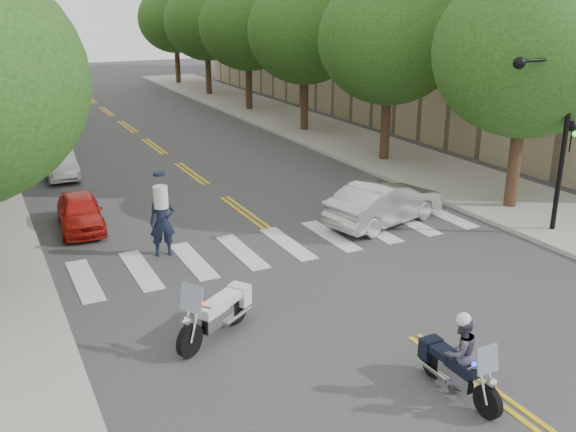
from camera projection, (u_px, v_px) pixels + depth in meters
ground at (414, 336)px, 14.61m from camera, size 140.00×140.00×0.00m
sidewalk_right at (315, 129)px, 37.23m from camera, size 5.00×60.00×0.15m
tree_r_0 at (527, 53)px, 21.62m from camera, size 6.40×6.40×8.45m
tree_r_1 at (390, 40)px, 28.39m from camera, size 6.40×6.40×8.45m
tree_r_2 at (305, 32)px, 35.17m from camera, size 6.40×6.40×8.45m
tree_r_3 at (248, 26)px, 41.94m from camera, size 6.40×6.40×8.45m
tree_r_4 at (206, 22)px, 48.71m from camera, size 6.40×6.40×8.45m
tree_r_5 at (175, 19)px, 55.49m from camera, size 6.40×6.40×8.45m
traffic_signal_pole at (556, 121)px, 19.63m from camera, size 2.82×0.42×6.00m
motorcycle_police at (458, 357)px, 12.28m from camera, size 0.73×2.17×1.76m
motorcycle_parked at (219, 312)px, 14.55m from camera, size 2.22×1.62×1.61m
officer_standing at (162, 222)px, 18.94m from camera, size 0.82×0.61×2.06m
convertible at (384, 203)px, 21.69m from camera, size 4.78×2.71×1.49m
parked_car_a at (80, 212)px, 21.25m from camera, size 1.66×3.56×1.18m
parked_car_b at (60, 163)px, 27.47m from camera, size 1.25×3.54×1.16m
parked_car_c at (31, 138)px, 31.85m from camera, size 2.64×5.12×1.38m
parked_car_d at (33, 121)px, 36.33m from camera, size 1.92×4.61×1.33m
parked_car_e at (6, 111)px, 39.93m from camera, size 1.77×3.69×1.22m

